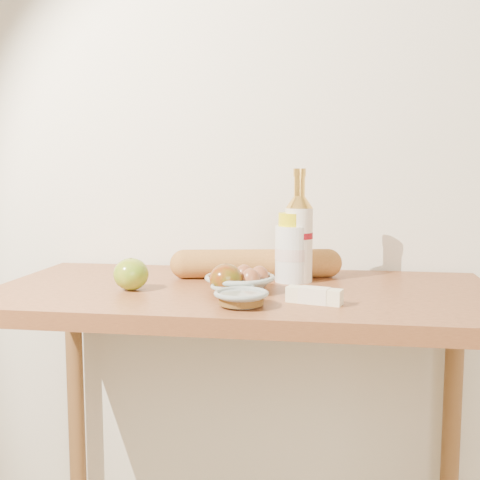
% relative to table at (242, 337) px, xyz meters
% --- Properties ---
extents(back_wall, '(3.50, 0.02, 2.60)m').
position_rel_table_xyz_m(back_wall, '(0.00, 0.33, 0.52)').
color(back_wall, '#EEE5CF').
rests_on(back_wall, ground).
extents(table, '(1.20, 0.60, 0.90)m').
position_rel_table_xyz_m(table, '(0.00, 0.00, 0.00)').
color(table, '#9A5A31').
rests_on(table, ground).
extents(bourbon_bottle, '(0.09, 0.09, 0.29)m').
position_rel_table_xyz_m(bourbon_bottle, '(0.13, 0.10, 0.24)').
color(bourbon_bottle, silver).
rests_on(bourbon_bottle, table).
extents(cream_bottle, '(0.12, 0.12, 0.18)m').
position_rel_table_xyz_m(cream_bottle, '(0.11, 0.10, 0.20)').
color(cream_bottle, white).
rests_on(cream_bottle, table).
extents(egg_bowl, '(0.19, 0.19, 0.06)m').
position_rel_table_xyz_m(egg_bowl, '(0.00, -0.04, 0.15)').
color(egg_bowl, '#93A09A').
rests_on(egg_bowl, table).
extents(baguette, '(0.46, 0.16, 0.08)m').
position_rel_table_xyz_m(baguette, '(0.02, 0.14, 0.16)').
color(baguette, '#BF803A').
rests_on(baguette, table).
extents(apple_yellowgreen, '(0.10, 0.10, 0.08)m').
position_rel_table_xyz_m(apple_yellowgreen, '(-0.26, -0.07, 0.16)').
color(apple_yellowgreen, '#9E971F').
rests_on(apple_yellowgreen, table).
extents(apple_redgreen_right, '(0.08, 0.08, 0.07)m').
position_rel_table_xyz_m(apple_redgreen_right, '(-0.03, -0.08, 0.16)').
color(apple_redgreen_right, maroon).
rests_on(apple_redgreen_right, table).
extents(sugar_bowl, '(0.12, 0.12, 0.03)m').
position_rel_table_xyz_m(sugar_bowl, '(0.03, -0.19, 0.14)').
color(sugar_bowl, gray).
rests_on(sugar_bowl, table).
extents(syrup_bowl, '(0.13, 0.13, 0.03)m').
position_rel_table_xyz_m(syrup_bowl, '(-0.00, -0.11, 0.14)').
color(syrup_bowl, gray).
rests_on(syrup_bowl, table).
extents(butter_stick, '(0.12, 0.06, 0.04)m').
position_rel_table_xyz_m(butter_stick, '(0.18, -0.14, 0.14)').
color(butter_stick, '#F3E9BC').
rests_on(butter_stick, table).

